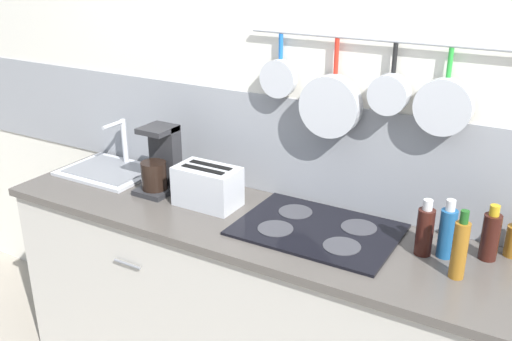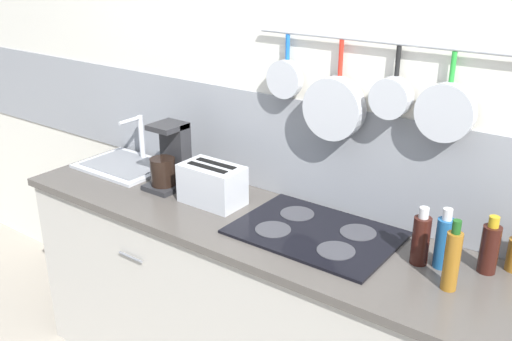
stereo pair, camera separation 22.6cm
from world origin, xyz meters
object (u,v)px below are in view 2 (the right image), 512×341
object	(u,v)px
bottle_dish_soap	(452,259)
bottle_sesame_oil	(490,248)
coffee_maker	(170,160)
bottle_olive_oil	(421,239)
bottle_hot_sauce	(444,242)
toaster	(212,184)

from	to	relation	value
bottle_dish_soap	bottle_sesame_oil	xyz separation A→B (m)	(0.07, 0.18, -0.02)
coffee_maker	bottle_dish_soap	world-z (taller)	coffee_maker
bottle_olive_oil	bottle_hot_sauce	bearing A→B (deg)	17.69
bottle_olive_oil	bottle_dish_soap	xyz separation A→B (m)	(0.14, -0.10, 0.01)
bottle_dish_soap	toaster	bearing A→B (deg)	177.15
toaster	bottle_dish_soap	xyz separation A→B (m)	(1.07, -0.05, 0.02)
bottle_hot_sauce	bottle_dish_soap	world-z (taller)	bottle_dish_soap
toaster	bottle_olive_oil	size ratio (longest dim) A/B	1.34
coffee_maker	toaster	distance (m)	0.29
coffee_maker	bottle_sesame_oil	xyz separation A→B (m)	(1.42, 0.10, -0.03)
bottle_olive_oil	bottle_sesame_oil	size ratio (longest dim) A/B	1.03
coffee_maker	bottle_hot_sauce	bearing A→B (deg)	1.75
bottle_olive_oil	bottle_hot_sauce	world-z (taller)	bottle_hot_sauce
bottle_dish_soap	coffee_maker	bearing A→B (deg)	176.44
bottle_olive_oil	bottle_dish_soap	distance (m)	0.17
bottle_olive_oil	bottle_sesame_oil	bearing A→B (deg)	21.73
bottle_hot_sauce	bottle_sesame_oil	size ratio (longest dim) A/B	1.06
bottle_hot_sauce	bottle_sesame_oil	world-z (taller)	bottle_hot_sauce
coffee_maker	bottle_hot_sauce	size ratio (longest dim) A/B	1.36
toaster	bottle_sesame_oil	distance (m)	1.15
coffee_maker	toaster	size ratio (longest dim) A/B	1.05
toaster	bottle_olive_oil	xyz separation A→B (m)	(0.93, 0.05, 0.01)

